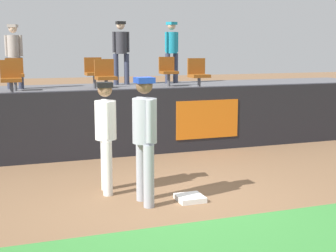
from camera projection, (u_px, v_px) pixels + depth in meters
ground_plane at (181, 200)px, 7.32m from camera, size 60.00×60.00×0.00m
first_base at (190, 198)px, 7.30m from camera, size 0.40×0.40×0.08m
player_fielder_home at (106, 130)px, 7.58m from camera, size 0.38×0.55×1.78m
player_runner_visitor at (145, 132)px, 7.00m from camera, size 0.37×0.53×1.89m
field_wall at (127, 123)px, 10.22m from camera, size 18.00×0.26×1.43m
bleacher_platform at (102, 113)px, 12.63m from camera, size 18.00×4.80×1.19m
seat_front_left at (11, 77)px, 10.65m from camera, size 0.45×0.44×0.84m
seat_back_center at (94, 71)px, 13.06m from camera, size 0.47×0.44×0.84m
seat_front_center at (105, 75)px, 11.36m from camera, size 0.47×0.44×0.84m
seat_back_right at (168, 70)px, 13.77m from camera, size 0.46×0.44×0.84m
seat_front_right at (198, 73)px, 12.16m from camera, size 0.47×0.44×0.84m
seat_back_left at (15, 72)px, 12.38m from camera, size 0.45×0.44×0.84m
spectator_hooded at (121, 48)px, 14.25m from camera, size 0.52×0.37×1.87m
spectator_capped at (172, 48)px, 14.82m from camera, size 0.49×0.47×1.88m
spectator_casual at (14, 52)px, 12.81m from camera, size 0.46×0.42×1.71m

